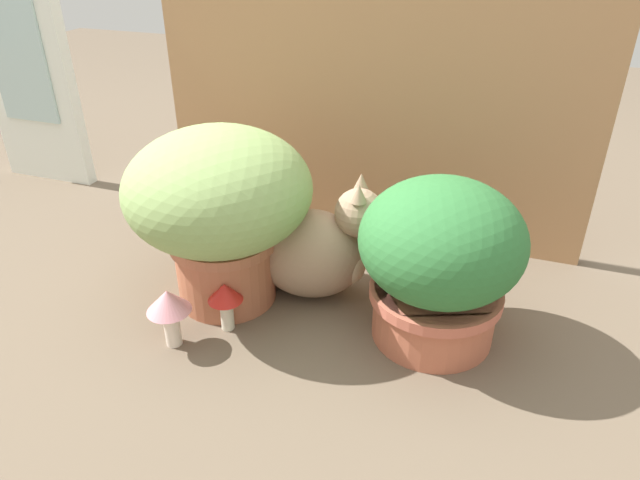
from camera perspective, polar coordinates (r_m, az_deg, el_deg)
ground_plane at (r=1.31m, az=-5.66°, el=-8.08°), size 6.00×6.00×0.00m
cardboard_backdrop at (r=1.52m, az=5.05°, el=17.56°), size 1.17×0.03×0.97m
window_panel_white at (r=2.10m, az=-27.73°, el=17.22°), size 0.34×0.05×0.91m
grass_planter at (r=1.28m, az=-9.94°, el=3.60°), size 0.41×0.41×0.42m
leafy_planter at (r=1.19m, az=11.81°, el=-1.88°), size 0.34×0.34×0.36m
cat at (r=1.33m, az=-0.25°, el=-0.97°), size 0.39×0.22×0.32m
mushroom_ornament_red at (r=1.26m, az=-9.40°, el=-5.60°), size 0.08×0.08×0.12m
mushroom_ornament_pink at (r=1.23m, az=-14.82°, el=-6.36°), size 0.09×0.09×0.14m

